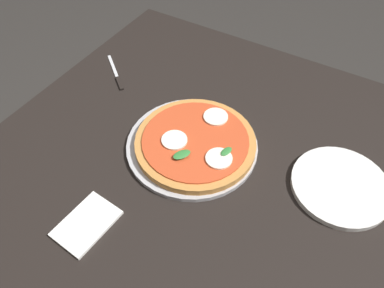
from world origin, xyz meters
The scene contains 6 objects.
dining_table centered at (0.00, 0.00, 0.65)m, with size 1.20×0.97×0.76m.
serving_tray centered at (0.11, 0.01, 0.77)m, with size 0.32×0.32×0.01m, color #B2B2B7.
pizza centered at (0.11, 0.00, 0.79)m, with size 0.30×0.30×0.03m.
plate_white centered at (0.17, -0.34, 0.77)m, with size 0.22×0.22×0.01m, color white.
napkin centered at (-0.19, 0.09, 0.77)m, with size 0.13×0.09×0.01m, color white.
knife centered at (0.23, 0.34, 0.77)m, with size 0.12×0.14×0.01m.
Camera 1 is at (-0.40, -0.29, 1.46)m, focal length 34.43 mm.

